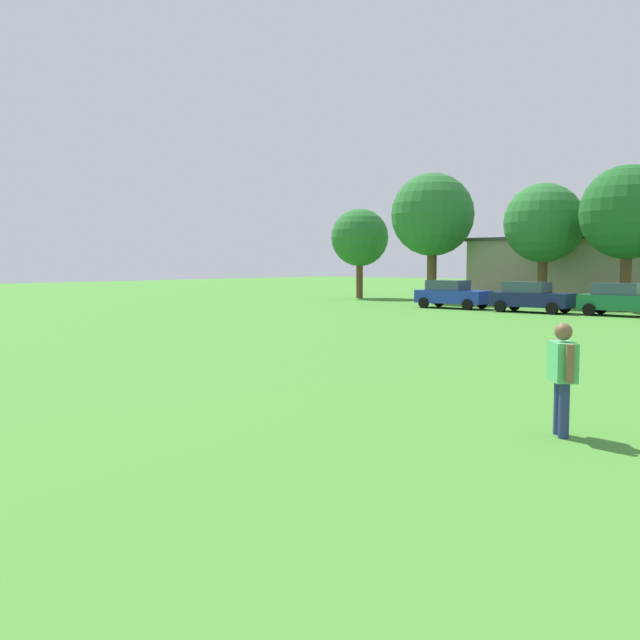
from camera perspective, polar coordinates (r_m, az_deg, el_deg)
The scene contains 10 objects.
ground_plane at distance 32.37m, azimuth 18.73°, elevation -0.46°, with size 160.00×160.00×0.00m, color #42842D.
adult_bystander at distance 11.76m, azimuth 18.79°, elevation -3.75°, with size 0.61×0.70×1.78m.
parked_car_blue_0 at distance 43.27m, azimuth 10.47°, elevation 2.05°, with size 4.30×2.02×1.68m.
parked_car_navy_1 at distance 40.71m, azimuth 16.51°, elevation 1.79°, with size 4.30×2.02×1.68m.
parked_car_green_2 at distance 39.42m, azimuth 23.03°, elevation 1.52°, with size 4.30×2.02×1.68m.
tree_far_left at distance 55.05m, azimuth 3.19°, elevation 6.57°, with size 4.39×4.39×6.85m.
tree_left at distance 50.16m, azimuth 8.97°, elevation 8.27°, with size 5.69×5.69×8.86m.
tree_center at distance 46.47m, azimuth 17.43°, elevation 7.37°, with size 4.88×4.88×7.61m.
tree_right at distance 43.42m, azimuth 23.37°, elevation 7.87°, with size 5.21×5.21×8.12m.
house_left at distance 52.47m, azimuth 19.86°, elevation 3.80°, with size 13.30×8.24×4.45m.
Camera 1 is at (11.64, -0.09, 2.71)m, focal length 40.09 mm.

